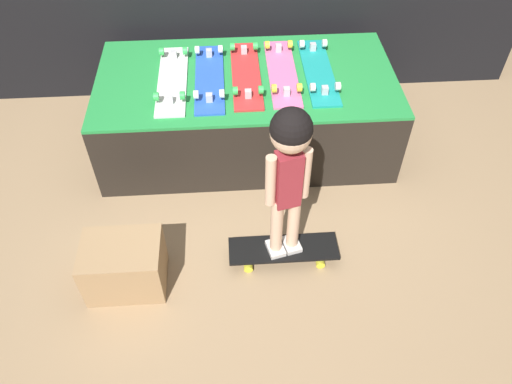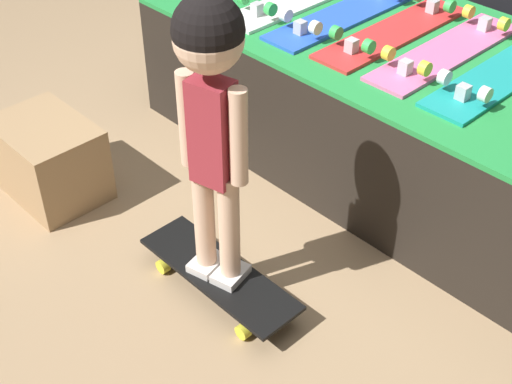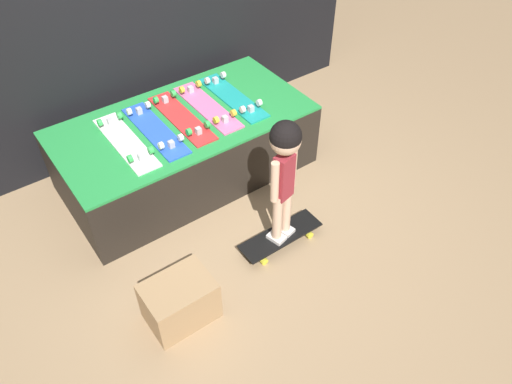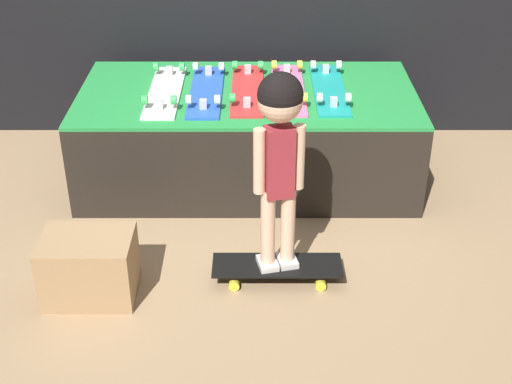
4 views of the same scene
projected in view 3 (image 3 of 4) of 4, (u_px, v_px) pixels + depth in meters
The scene contains 11 objects.
ground_plane at pixel (232, 219), 3.85m from camera, with size 16.00×16.00×0.00m, color #9E7F5B.
back_wall at pixel (129, 14), 3.86m from camera, with size 4.36×0.10×2.30m.
display_rack at pixel (186, 147), 4.05m from camera, with size 1.98×1.01×0.56m.
skateboard_white_on_rack at pixel (126, 141), 3.63m from camera, with size 0.19×0.78×0.09m.
skateboard_blue_on_rack at pixel (155, 129), 3.73m from camera, with size 0.19×0.78×0.09m.
skateboard_red_on_rack at pixel (181, 117), 3.85m from camera, with size 0.19×0.78×0.09m.
skateboard_pink_on_rack at pixel (207, 106), 3.96m from camera, with size 0.19×0.78×0.09m.
skateboard_teal_on_rack at pixel (233, 96), 4.06m from camera, with size 0.19×0.78×0.09m.
skateboard_on_floor at pixel (281, 236), 3.63m from camera, with size 0.64×0.20×0.09m.
child at pixel (284, 161), 3.14m from camera, with size 0.23×0.20×0.99m.
storage_box at pixel (180, 301), 3.13m from camera, with size 0.43×0.31×0.32m.
Camera 3 is at (-1.40, -2.25, 2.81)m, focal length 35.00 mm.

